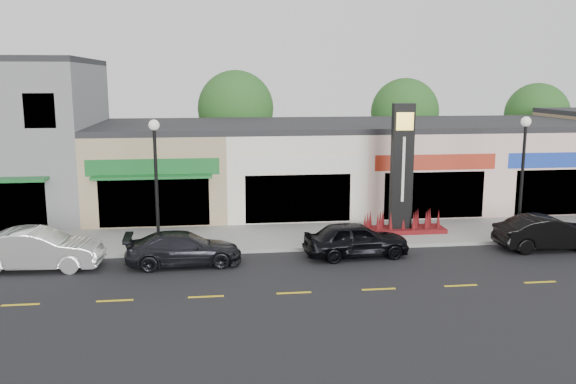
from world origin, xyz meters
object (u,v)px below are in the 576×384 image
at_px(lamp_west_near, 156,172).
at_px(lamp_east_near, 523,165).
at_px(car_black_conv, 548,233).
at_px(car_white_van, 38,249).
at_px(car_dark_sedan, 184,249).
at_px(pylon_sign, 401,187).
at_px(car_black_sedan, 356,239).

xyz_separation_m(lamp_west_near, lamp_east_near, (16.00, 0.00, 0.00)).
bearing_deg(lamp_west_near, lamp_east_near, 0.00).
bearing_deg(car_black_conv, car_white_van, 90.90).
bearing_deg(car_dark_sedan, car_white_van, 86.30).
relative_size(car_white_van, car_dark_sedan, 1.06).
relative_size(pylon_sign, car_dark_sedan, 1.32).
bearing_deg(pylon_sign, lamp_east_near, -18.75).
height_order(lamp_west_near, car_black_conv, lamp_west_near).
distance_m(lamp_west_near, car_black_conv, 16.86).
distance_m(pylon_sign, car_black_sedan, 4.57).
bearing_deg(car_white_van, car_black_conv, -86.55).
xyz_separation_m(pylon_sign, car_black_conv, (5.56, -3.19, -1.54)).
xyz_separation_m(lamp_west_near, car_white_van, (-4.43, -1.62, -2.69)).
height_order(car_black_sedan, car_black_conv, car_black_sedan).
relative_size(car_black_sedan, car_black_conv, 0.97).
distance_m(lamp_west_near, pylon_sign, 11.19).
relative_size(car_white_van, car_black_conv, 1.08).
bearing_deg(lamp_east_near, pylon_sign, 161.25).
bearing_deg(lamp_west_near, pylon_sign, 8.77).
bearing_deg(car_black_sedan, pylon_sign, -47.05).
bearing_deg(car_black_conv, lamp_east_near, 21.28).
xyz_separation_m(car_white_van, car_black_conv, (20.99, 0.13, -0.06)).
relative_size(car_dark_sedan, car_black_sedan, 1.05).
relative_size(lamp_east_near, car_black_sedan, 1.27).
xyz_separation_m(car_dark_sedan, car_black_sedan, (7.02, 0.25, 0.08)).
height_order(pylon_sign, car_black_sedan, pylon_sign).
distance_m(lamp_west_near, car_dark_sedan, 3.50).
height_order(pylon_sign, car_dark_sedan, pylon_sign).
height_order(lamp_west_near, car_black_sedan, lamp_west_near).
relative_size(lamp_west_near, pylon_sign, 0.91).
xyz_separation_m(lamp_east_near, pylon_sign, (-5.00, 1.70, -1.20)).
height_order(lamp_west_near, lamp_east_near, same).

